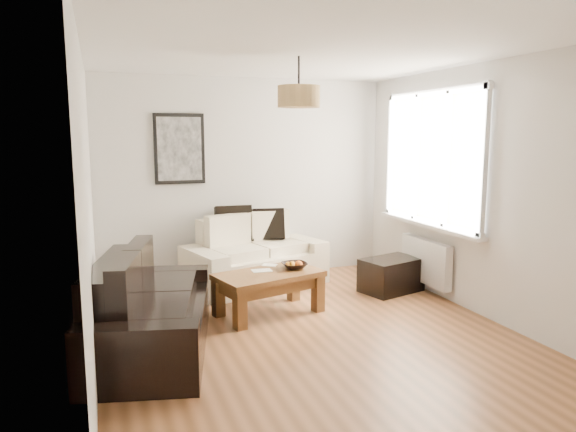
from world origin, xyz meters
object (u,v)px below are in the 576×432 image
object	(u,v)px
loveseat_cream	(255,253)
coffee_table	(269,293)
ottoman	(391,275)
sofa_leather	(152,305)

from	to	relation	value
loveseat_cream	coffee_table	size ratio (longest dim) A/B	1.53
loveseat_cream	ottoman	xyz separation A→B (m)	(1.47, -0.82, -0.21)
coffee_table	sofa_leather	bearing A→B (deg)	-156.13
loveseat_cream	ottoman	world-z (taller)	loveseat_cream
sofa_leather	ottoman	distance (m)	3.00
sofa_leather	ottoman	world-z (taller)	sofa_leather
coffee_table	ottoman	distance (m)	1.66
loveseat_cream	sofa_leather	distance (m)	2.17
ottoman	loveseat_cream	bearing A→B (deg)	150.81
sofa_leather	coffee_table	size ratio (longest dim) A/B	1.71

